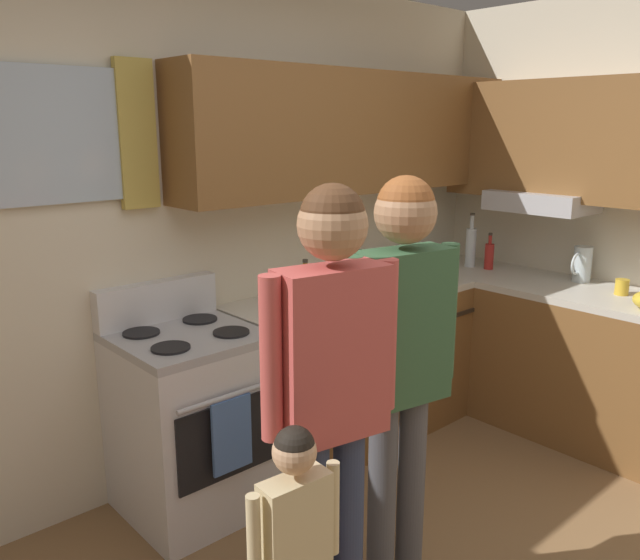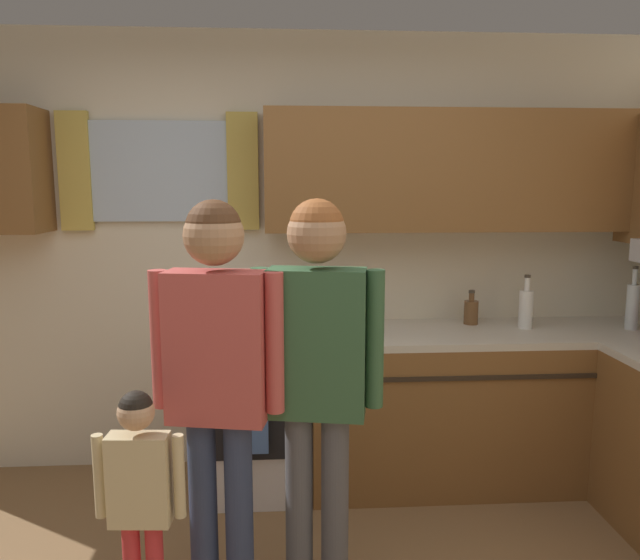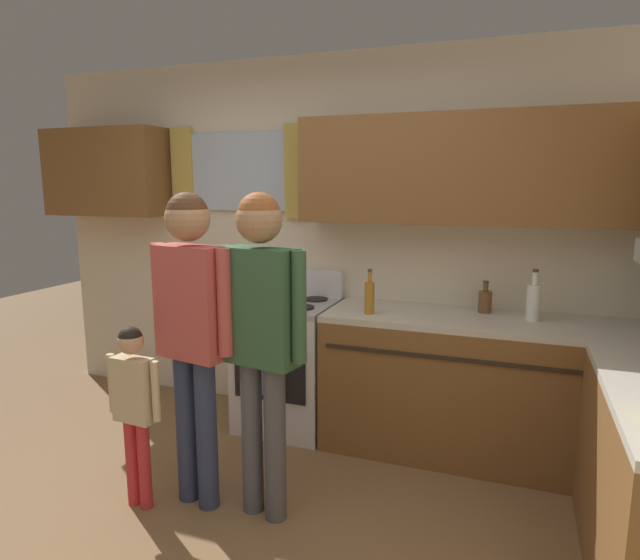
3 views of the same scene
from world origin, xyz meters
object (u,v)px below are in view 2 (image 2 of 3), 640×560
at_px(bottle_milk_white, 526,308).
at_px(bottle_tall_clear, 633,305).
at_px(bottle_squat_brown, 471,311).
at_px(bottle_oil_amber, 364,318).
at_px(small_child, 140,488).
at_px(stove_oven, 252,407).
at_px(adult_holding_child, 217,363).
at_px(adult_in_plaid, 317,359).

relative_size(bottle_milk_white, bottle_tall_clear, 0.85).
xyz_separation_m(bottle_milk_white, bottle_squat_brown, (-0.28, 0.12, -0.04)).
xyz_separation_m(bottle_oil_amber, small_child, (-0.97, -1.07, -0.38)).
height_order(bottle_oil_amber, bottle_squat_brown, bottle_oil_amber).
relative_size(stove_oven, bottle_tall_clear, 3.00).
height_order(adult_holding_child, adult_in_plaid, adult_in_plaid).
relative_size(adult_holding_child, adult_in_plaid, 1.00).
relative_size(adult_holding_child, small_child, 1.68).
bearing_deg(stove_oven, adult_in_plaid, -73.42).
bearing_deg(adult_in_plaid, bottle_squat_brown, 50.24).
xyz_separation_m(adult_holding_child, small_child, (-0.28, -0.14, -0.43)).
distance_m(bottle_oil_amber, adult_in_plaid, 0.96).
bearing_deg(bottle_milk_white, bottle_tall_clear, -6.50).
height_order(bottle_milk_white, bottle_squat_brown, bottle_milk_white).
xyz_separation_m(adult_in_plaid, small_child, (-0.66, -0.17, -0.43)).
relative_size(bottle_tall_clear, small_child, 0.37).
distance_m(bottle_milk_white, small_child, 2.33).
relative_size(stove_oven, adult_in_plaid, 0.66).
bearing_deg(bottle_oil_amber, bottle_squat_brown, 22.67).
bearing_deg(adult_holding_child, small_child, -153.51).
distance_m(adult_in_plaid, small_child, 0.81).
relative_size(adult_in_plaid, small_child, 1.68).
distance_m(bottle_milk_white, adult_holding_child, 1.99).
height_order(bottle_oil_amber, small_child, bottle_oil_amber).
height_order(stove_oven, bottle_oil_amber, bottle_oil_amber).
height_order(bottle_milk_white, bottle_tall_clear, bottle_tall_clear).
height_order(adult_holding_child, small_child, adult_holding_child).
bearing_deg(stove_oven, bottle_milk_white, 1.07).
relative_size(bottle_tall_clear, adult_holding_child, 0.22).
bearing_deg(bottle_milk_white, adult_in_plaid, -139.97).
bearing_deg(stove_oven, bottle_squat_brown, 6.59).
xyz_separation_m(bottle_milk_white, bottle_oil_amber, (-0.97, -0.16, -0.01)).
distance_m(bottle_squat_brown, adult_in_plaid, 1.55).
height_order(bottle_tall_clear, bottle_oil_amber, bottle_tall_clear).
relative_size(bottle_oil_amber, adult_in_plaid, 0.17).
bearing_deg(bottle_tall_clear, adult_in_plaid, -151.82).
distance_m(bottle_tall_clear, small_child, 2.82).
xyz_separation_m(bottle_squat_brown, adult_holding_child, (-1.37, -1.22, 0.08)).
relative_size(stove_oven, adult_holding_child, 0.66).
relative_size(bottle_oil_amber, adult_holding_child, 0.17).
relative_size(bottle_oil_amber, small_child, 0.29).
xyz_separation_m(bottle_milk_white, small_child, (-1.94, -1.24, -0.40)).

